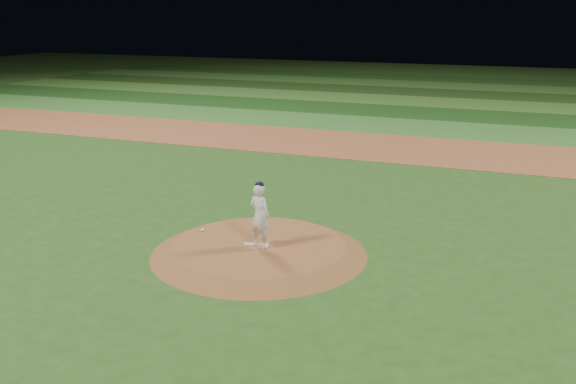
{
  "coord_description": "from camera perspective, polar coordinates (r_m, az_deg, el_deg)",
  "views": [
    {
      "loc": [
        6.3,
        -13.93,
        6.01
      ],
      "look_at": [
        0.0,
        2.0,
        1.1
      ],
      "focal_mm": 40.0,
      "sensor_mm": 36.0,
      "label": 1
    }
  ],
  "objects": [
    {
      "name": "outfield_stripe_2",
      "position": [
        44.29,
        13.32,
        7.77
      ],
      "size": [
        70.0,
        5.0,
        0.02
      ],
      "primitive_type": "cube",
      "color": "#3D7028",
      "rests_on": "ground"
    },
    {
      "name": "rosin_bag",
      "position": [
        17.42,
        -7.62,
        -3.34
      ],
      "size": [
        0.12,
        0.12,
        0.06
      ],
      "primitive_type": "ellipsoid",
      "color": "white",
      "rests_on": "pitchers_mound"
    },
    {
      "name": "pitcher_on_mound",
      "position": [
        15.89,
        -2.53,
        -2.08
      ],
      "size": [
        0.67,
        0.52,
        1.69
      ],
      "color": "white",
      "rests_on": "pitchers_mound"
    },
    {
      "name": "outfield_stripe_0",
      "position": [
        34.54,
        10.79,
        5.7
      ],
      "size": [
        70.0,
        5.0,
        0.02
      ],
      "primitive_type": "cube",
      "color": "#37772B",
      "rests_on": "ground"
    },
    {
      "name": "outfield_stripe_1",
      "position": [
        39.4,
        12.21,
        6.87
      ],
      "size": [
        70.0,
        5.0,
        0.02
      ],
      "primitive_type": "cube",
      "color": "#1C4616",
      "rests_on": "ground"
    },
    {
      "name": "ground",
      "position": [
        16.43,
        -2.58,
        -5.48
      ],
      "size": [
        120.0,
        120.0,
        0.0
      ],
      "primitive_type": "plane",
      "color": "#2B551B",
      "rests_on": "ground"
    },
    {
      "name": "infield_dirt_band",
      "position": [
        29.25,
        8.7,
        3.97
      ],
      "size": [
        70.0,
        6.0,
        0.02
      ],
      "primitive_type": "cube",
      "color": "#A15A32",
      "rests_on": "ground"
    },
    {
      "name": "pitching_rubber",
      "position": [
        16.28,
        -2.81,
        -4.68
      ],
      "size": [
        0.66,
        0.31,
        0.03
      ],
      "primitive_type": "cube",
      "rotation": [
        0.0,
        0.0,
        0.24
      ],
      "color": "silver",
      "rests_on": "pitchers_mound"
    },
    {
      "name": "pitchers_mound",
      "position": [
        16.38,
        -2.58,
        -5.08
      ],
      "size": [
        5.5,
        5.5,
        0.25
      ],
      "primitive_type": "cone",
      "color": "#96582E",
      "rests_on": "ground"
    },
    {
      "name": "outfield_stripe_4",
      "position": [
        54.13,
        14.95,
        9.09
      ],
      "size": [
        70.0,
        5.0,
        0.02
      ],
      "primitive_type": "cube",
      "color": "#376926",
      "rests_on": "ground"
    },
    {
      "name": "outfield_stripe_5",
      "position": [
        59.08,
        15.56,
        9.58
      ],
      "size": [
        70.0,
        5.0,
        0.02
      ],
      "primitive_type": "cube",
      "color": "#1E4B18",
      "rests_on": "ground"
    },
    {
      "name": "outfield_stripe_3",
      "position": [
        49.21,
        14.21,
        8.5
      ],
      "size": [
        70.0,
        5.0,
        0.02
      ],
      "primitive_type": "cube",
      "color": "#1E4014",
      "rests_on": "ground"
    }
  ]
}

